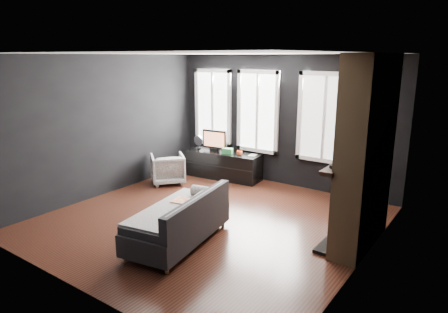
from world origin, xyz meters
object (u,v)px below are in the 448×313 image
Objects in this scene: armchair at (168,167)px; mantel_vase at (358,147)px; book at (250,151)px; sofa at (178,218)px; mug at (239,152)px; media_console at (223,165)px; monitor at (215,139)px.

mantel_vase is at bearing 129.47° from armchair.
sofa is at bearing -77.12° from book.
armchair is 1.57m from mug.
book is (0.63, 0.09, 0.40)m from media_console.
sofa is at bearing -71.59° from media_console.
media_console is 0.61m from monitor.
armchair is 1.15× the size of monitor.
monitor reaches higher than book.
mug is at bearing 160.17° from mantel_vase.
mug is (-0.88, 2.96, 0.27)m from sofa.
media_console is 0.58m from mug.
book is 1.02× the size of mantel_vase.
armchair reaches higher than media_console.
monitor is at bearing -168.30° from armchair.
sofa reaches higher than media_console.
monitor is at bearing -172.59° from book.
mug reaches higher than armchair.
armchair is at bearing -141.69° from book.
sofa is 3.28m from media_console.
mantel_vase is (2.62, -1.14, 0.63)m from book.
media_console is 3.57m from mantel_vase.
mantel_vase is (1.91, 1.95, 0.94)m from sofa.
armchair is at bearing -124.21° from monitor.
book is at bearing 35.67° from mug.
armchair is 0.41× the size of media_console.
media_console is 13.36× the size of mug.
sofa is at bearing 86.40° from armchair.
media_console is at bearing 0.79° from monitor.
mug is at bearing -10.84° from media_console.
media_console is at bearing -176.62° from armchair.
monitor is at bearing 163.55° from mantel_vase.
media_console is (0.75, 1.01, -0.05)m from armchair.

